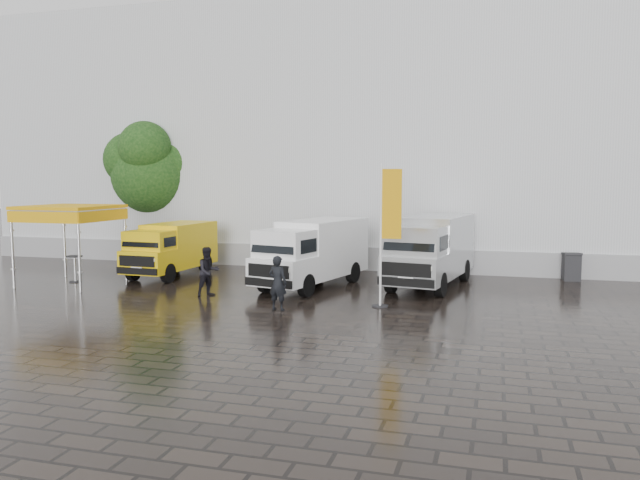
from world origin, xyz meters
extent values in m
plane|color=black|center=(0.00, 0.00, 0.00)|extent=(120.00, 120.00, 0.00)
cube|color=silver|center=(2.00, 16.00, 6.00)|extent=(44.00, 16.00, 12.00)
cube|color=gray|center=(2.00, 7.95, 0.50)|extent=(44.00, 0.15, 1.00)
cylinder|color=silver|center=(-12.22, 2.91, 1.39)|extent=(0.10, 0.10, 2.79)
cylinder|color=silver|center=(-9.42, 2.91, 1.39)|extent=(0.10, 0.10, 2.79)
cylinder|color=silver|center=(-12.22, 0.11, 1.39)|extent=(0.10, 0.10, 2.79)
cylinder|color=silver|center=(-9.42, 0.11, 1.39)|extent=(0.10, 0.10, 2.79)
cube|color=#E7A30C|center=(-10.82, 1.51, 2.89)|extent=(3.00, 3.00, 0.12)
cube|color=#E7A30C|center=(-10.82, 0.03, 2.59)|extent=(2.95, 0.04, 0.40)
cylinder|color=black|center=(1.08, 0.52, 0.02)|extent=(0.50, 0.50, 0.04)
cylinder|color=white|center=(1.08, 0.52, 2.20)|extent=(0.07, 0.07, 4.40)
cube|color=orange|center=(1.41, 0.52, 3.17)|extent=(0.60, 0.03, 2.11)
cylinder|color=black|center=(-11.57, 8.53, 1.73)|extent=(0.49, 0.49, 3.47)
sphere|color=black|center=(-11.57, 8.53, 4.16)|extent=(3.82, 3.82, 3.82)
sphere|color=black|center=(-12.17, 9.43, 5.73)|extent=(2.25, 2.25, 2.25)
cylinder|color=black|center=(-10.98, 1.88, 0.51)|extent=(0.60, 0.60, 1.01)
cube|color=black|center=(7.30, 7.47, 0.54)|extent=(0.72, 0.72, 1.09)
imported|color=black|center=(-1.79, -0.82, 0.82)|extent=(0.67, 0.50, 1.65)
imported|color=black|center=(-4.82, 0.71, 0.83)|extent=(0.98, 1.02, 1.65)
camera|label=1|loc=(4.49, -18.20, 3.91)|focal=35.00mm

